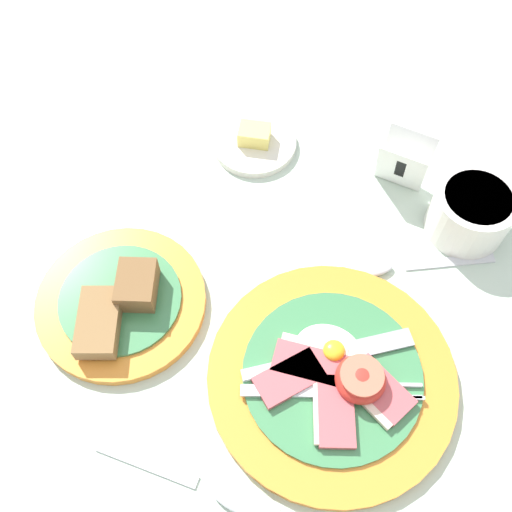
{
  "coord_description": "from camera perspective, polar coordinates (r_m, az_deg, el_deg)",
  "views": [
    {
      "loc": [
        0.06,
        -0.22,
        0.61
      ],
      "look_at": [
        -0.06,
        0.1,
        0.02
      ],
      "focal_mm": 42.0,
      "sensor_mm": 36.0,
      "label": 1
    }
  ],
  "objects": [
    {
      "name": "teaspoon_by_saucer",
      "position": [
        0.71,
        12.26,
        -0.98
      ],
      "size": [
        0.18,
        0.1,
        0.01
      ],
      "rotation": [
        0.0,
        0.0,
        3.61
      ],
      "color": "silver",
      "rests_on": "ground_plane"
    },
    {
      "name": "breakfast_plate",
      "position": [
        0.64,
        7.33,
        -11.36
      ],
      "size": [
        0.26,
        0.26,
        0.04
      ],
      "color": "orange",
      "rests_on": "ground_plane"
    },
    {
      "name": "bread_plate",
      "position": [
        0.68,
        -12.67,
        -4.07
      ],
      "size": [
        0.19,
        0.19,
        0.05
      ],
      "color": "orange",
      "rests_on": "ground_plane"
    },
    {
      "name": "teaspoon_near_cup",
      "position": [
        0.61,
        -3.5,
        -21.46
      ],
      "size": [
        0.19,
        0.03,
        0.01
      ],
      "rotation": [
        0.0,
        0.0,
        0.01
      ],
      "color": "silver",
      "rests_on": "ground_plane"
    },
    {
      "name": "sugar_cup",
      "position": [
        0.74,
        19.81,
        4.01
      ],
      "size": [
        0.09,
        0.09,
        0.06
      ],
      "color": "white",
      "rests_on": "ground_plane"
    },
    {
      "name": "ground_plane",
      "position": [
        0.65,
        2.07,
        -9.85
      ],
      "size": [
        3.0,
        3.0,
        0.0
      ],
      "primitive_type": "plane",
      "color": "#B7CCB7"
    },
    {
      "name": "butter_dish",
      "position": [
        0.8,
        -0.15,
        10.86
      ],
      "size": [
        0.11,
        0.11,
        0.03
      ],
      "color": "silver",
      "rests_on": "ground_plane"
    },
    {
      "name": "number_card",
      "position": [
        0.76,
        13.85,
        8.62
      ],
      "size": [
        0.06,
        0.05,
        0.07
      ],
      "rotation": [
        0.0,
        0.0,
        -0.1
      ],
      "color": "white",
      "rests_on": "ground_plane"
    }
  ]
}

